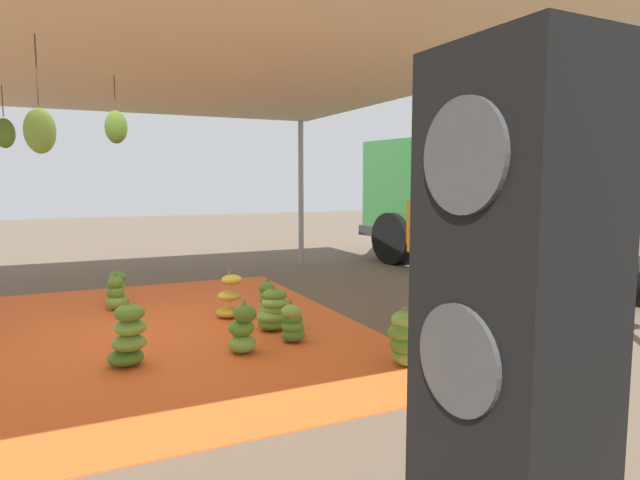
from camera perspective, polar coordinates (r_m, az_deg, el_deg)
The scene contains 15 objects.
ground_plane at distance 7.14m, azimuth 7.91°, elevation -6.83°, with size 40.00×40.00×0.00m, color brown.
tarp_orange at distance 6.09m, azimuth -16.85°, elevation -9.29°, with size 5.47×4.27×0.01m, color #E05B23.
tent_canopy at distance 5.98m, azimuth -18.72°, elevation 16.70°, with size 8.00×7.00×2.81m.
banana_bunch_0 at distance 5.17m, azimuth -8.14°, elevation -9.38°, with size 0.35×0.35×0.49m.
banana_bunch_1 at distance 7.62m, azimuth -20.61°, elevation -4.77°, with size 0.33×0.34×0.46m.
banana_bunch_2 at distance 7.23m, azimuth -20.69°, elevation -5.34°, with size 0.32×0.32×0.45m.
banana_bunch_3 at distance 4.83m, azimuth 8.90°, elevation -10.38°, with size 0.37×0.36×0.51m.
banana_bunch_4 at distance 5.46m, azimuth -2.93°, elevation -8.82°, with size 0.33×0.33×0.43m.
banana_bunch_5 at distance 5.03m, azimuth -19.50°, elevation -9.62°, with size 0.45×0.45×0.59m.
banana_bunch_6 at distance 5.89m, azimuth -4.93°, elevation -7.41°, with size 0.45×0.45×0.49m.
banana_bunch_7 at distance 6.47m, azimuth -9.48°, elevation -6.04°, with size 0.42×0.42×0.57m.
banana_bunch_8 at distance 6.39m, azimuth -5.48°, elevation -6.38°, with size 0.30×0.31×0.48m.
cargo_truck_main at distance 10.09m, azimuth 19.52°, elevation 3.62°, with size 6.36×3.28×2.40m.
worker_0 at distance 6.40m, azimuth 10.76°, elevation 0.15°, with size 0.59×0.36×1.61m.
speaker_stack at distance 2.04m, azimuth 19.30°, elevation -10.51°, with size 0.61×0.48×2.06m.
Camera 1 is at (5.82, -0.81, 1.61)m, focal length 30.44 mm.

